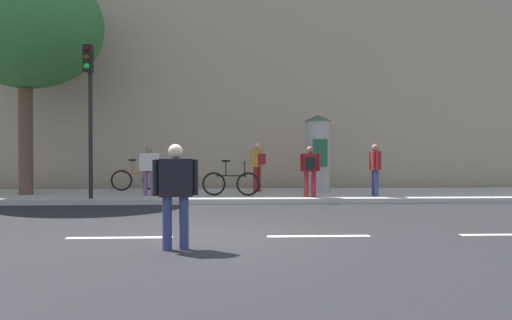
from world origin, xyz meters
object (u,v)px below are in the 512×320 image
object	(u,v)px
pedestrian_with_bag	(258,162)
pedestrian_in_red_top	(310,167)
pedestrian_with_backpack	(149,166)
poster_column	(318,153)
street_tree	(25,24)
pedestrian_in_dark_shirt	(175,186)
traffic_light	(89,96)
bicycle_upright	(137,179)
bicycle_leaning	(231,183)
pedestrian_near_pole	(375,166)

from	to	relation	value
pedestrian_with_bag	pedestrian_in_red_top	bearing A→B (deg)	-52.83
pedestrian_with_backpack	poster_column	bearing A→B (deg)	12.18
street_tree	pedestrian_in_dark_shirt	world-z (taller)	street_tree
poster_column	pedestrian_with_bag	distance (m)	2.05
poster_column	pedestrian_in_red_top	distance (m)	1.89
pedestrian_with_bag	pedestrian_in_red_top	xyz separation A→B (m)	(1.46, -1.93, -0.10)
traffic_light	bicycle_upright	xyz separation A→B (m)	(0.71, 2.91, -2.53)
poster_column	street_tree	distance (m)	10.19
pedestrian_with_bag	bicycle_leaning	xyz separation A→B (m)	(-0.88, -1.40, -0.60)
traffic_light	pedestrian_in_dark_shirt	xyz separation A→B (m)	(3.25, -6.23, -2.12)
bicycle_upright	poster_column	bearing A→B (deg)	-7.85
pedestrian_in_dark_shirt	bicycle_upright	world-z (taller)	pedestrian_in_dark_shirt
pedestrian_in_dark_shirt	pedestrian_near_pole	size ratio (longest dim) A/B	1.01
pedestrian_in_red_top	bicycle_upright	xyz separation A→B (m)	(-5.63, 2.61, -0.50)
traffic_light	bicycle_leaning	world-z (taller)	traffic_light
street_tree	bicycle_upright	distance (m)	6.04
pedestrian_in_red_top	pedestrian_with_backpack	size ratio (longest dim) A/B	1.00
traffic_light	poster_column	xyz separation A→B (m)	(6.90, 2.06, -1.61)
poster_column	pedestrian_with_bag	xyz separation A→B (m)	(-2.01, 0.17, -0.32)
traffic_light	pedestrian_with_backpack	xyz separation A→B (m)	(1.51, 0.90, -2.02)
poster_column	pedestrian_in_dark_shirt	bearing A→B (deg)	-113.74
traffic_light	pedestrian_near_pole	xyz separation A→B (m)	(8.37, 0.52, -2.00)
street_tree	pedestrian_near_pole	size ratio (longest dim) A/B	4.69
traffic_light	street_tree	world-z (taller)	street_tree
traffic_light	pedestrian_with_backpack	bearing A→B (deg)	30.70
pedestrian_in_red_top	pedestrian_near_pole	bearing A→B (deg)	6.22
pedestrian_in_red_top	pedestrian_with_backpack	distance (m)	4.87
pedestrian_in_dark_shirt	pedestrian_in_red_top	distance (m)	7.23
traffic_light	pedestrian_in_red_top	xyz separation A→B (m)	(6.35, 0.30, -2.03)
pedestrian_near_pole	pedestrian_with_backpack	xyz separation A→B (m)	(-6.86, 0.38, -0.02)
traffic_light	pedestrian_near_pole	size ratio (longest dim) A/B	2.76
bicycle_leaning	pedestrian_with_bag	bearing A→B (deg)	57.81
bicycle_leaning	bicycle_upright	world-z (taller)	same
poster_column	pedestrian_in_red_top	xyz separation A→B (m)	(-0.55, -1.76, -0.42)
pedestrian_near_pole	bicycle_upright	distance (m)	8.04
pedestrian_near_pole	bicycle_leaning	distance (m)	4.41
street_tree	pedestrian_with_backpack	bearing A→B (deg)	-8.53
pedestrian_in_dark_shirt	bicycle_leaning	size ratio (longest dim) A/B	0.90
pedestrian_with_backpack	pedestrian_in_red_top	bearing A→B (deg)	-7.07
traffic_light	pedestrian_in_red_top	world-z (taller)	traffic_light
street_tree	bicycle_upright	size ratio (longest dim) A/B	4.23
poster_column	bicycle_leaning	distance (m)	3.28
bicycle_upright	pedestrian_in_dark_shirt	bearing A→B (deg)	-74.48
pedestrian_in_red_top	pedestrian_with_bag	bearing A→B (deg)	127.17
pedestrian_in_dark_shirt	pedestrian_with_bag	xyz separation A→B (m)	(1.63, 8.46, 0.19)
street_tree	pedestrian_in_dark_shirt	size ratio (longest dim) A/B	4.66
poster_column	pedestrian_with_backpack	world-z (taller)	poster_column
pedestrian_near_pole	bicycle_upright	world-z (taller)	pedestrian_near_pole
traffic_light	pedestrian_in_red_top	distance (m)	6.67
pedestrian_near_pole	bicycle_upright	bearing A→B (deg)	162.64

